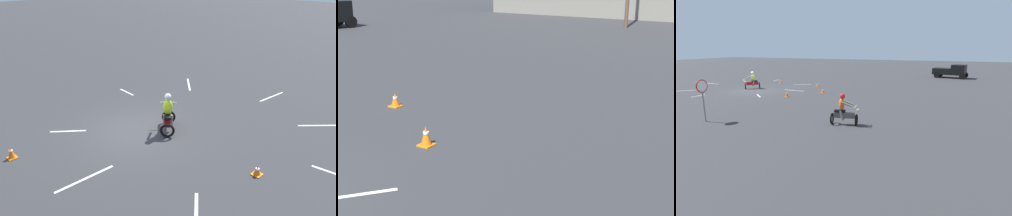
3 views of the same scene
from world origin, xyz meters
The scene contains 12 objects.
ground_plane centered at (0.00, 0.00, 0.00)m, with size 120.00×120.00×0.00m, color #333335.
motorcycle_rider_foreground centered at (-0.98, -0.98, 0.73)m, with size 1.39×1.44×1.66m.
traffic_cone_near_left centered at (-5.31, -0.79, 0.16)m, with size 0.32×0.32×0.33m.
traffic_cone_near_right centered at (1.45, 4.51, 0.22)m, with size 0.32×0.32×0.45m.
lane_stripe_e centered at (3.81, -2.59, 0.00)m, with size 0.10×1.25×0.01m, color silver.
lane_stripe_ne centered at (1.91, 2.04, 0.00)m, with size 0.10×1.46×0.01m, color silver.
lane_stripe_n centered at (-1.49, 3.33, 0.00)m, with size 0.10×2.13×0.01m, color silver.
lane_stripe_nw centered at (-5.12, 2.07, 0.00)m, with size 0.10×1.87×0.01m, color silver.
lane_stripe_w centered at (-7.05, -2.66, 0.00)m, with size 0.10×1.36×0.01m, color silver.
lane_stripe_sw centered at (-5.42, -6.03, 0.00)m, with size 0.10×2.20×0.01m, color silver.
lane_stripe_s centered at (-2.15, -7.55, 0.00)m, with size 0.10×2.01×0.01m, color silver.
lane_stripe_se centered at (2.26, -5.94, 0.00)m, with size 0.10×2.07×0.01m, color silver.
Camera 1 is at (-9.60, 7.67, 6.32)m, focal length 35.00 mm.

